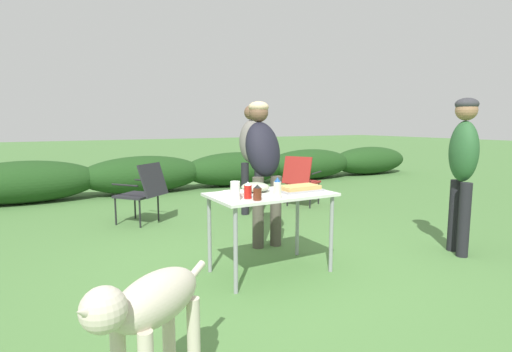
% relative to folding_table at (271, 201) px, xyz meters
% --- Properties ---
extents(ground_plane, '(60.00, 60.00, 0.00)m').
position_rel_folding_table_xyz_m(ground_plane, '(0.00, 0.00, -0.66)').
color(ground_plane, '#4C7A3D').
extents(shrub_hedge, '(14.40, 0.90, 0.73)m').
position_rel_folding_table_xyz_m(shrub_hedge, '(-0.00, 4.76, -0.30)').
color(shrub_hedge, '#1E4219').
rests_on(shrub_hedge, ground).
extents(folding_table, '(1.10, 0.64, 0.74)m').
position_rel_folding_table_xyz_m(folding_table, '(0.00, 0.00, 0.00)').
color(folding_table, silver).
rests_on(folding_table, ground).
extents(food_tray, '(0.41, 0.23, 0.06)m').
position_rel_folding_table_xyz_m(food_tray, '(0.28, -0.05, 0.10)').
color(food_tray, '#9E9EA3').
rests_on(food_tray, folding_table).
extents(plate_stack, '(0.22, 0.22, 0.04)m').
position_rel_folding_table_xyz_m(plate_stack, '(-0.36, 0.05, 0.09)').
color(plate_stack, white).
rests_on(plate_stack, folding_table).
extents(mixing_bowl, '(0.26, 0.26, 0.09)m').
position_rel_folding_table_xyz_m(mixing_bowl, '(-0.09, 0.13, 0.12)').
color(mixing_bowl, '#ADBC99').
rests_on(mixing_bowl, folding_table).
extents(paper_cup_stack, '(0.08, 0.08, 0.16)m').
position_rel_folding_table_xyz_m(paper_cup_stack, '(-0.44, -0.16, 0.16)').
color(paper_cup_stack, white).
rests_on(paper_cup_stack, folding_table).
extents(ketchup_bottle, '(0.07, 0.07, 0.14)m').
position_rel_folding_table_xyz_m(ketchup_bottle, '(-0.30, -0.13, 0.15)').
color(ketchup_bottle, red).
rests_on(ketchup_bottle, folding_table).
extents(bbq_sauce_bottle, '(0.07, 0.07, 0.13)m').
position_rel_folding_table_xyz_m(bbq_sauce_bottle, '(-0.27, -0.23, 0.14)').
color(bbq_sauce_bottle, '#562314').
rests_on(bbq_sauce_bottle, folding_table).
extents(mayo_bottle, '(0.06, 0.06, 0.18)m').
position_rel_folding_table_xyz_m(mayo_bottle, '(-0.08, -0.25, 0.16)').
color(mayo_bottle, silver).
rests_on(mayo_bottle, folding_table).
extents(standing_person_in_navy_coat, '(0.44, 0.54, 1.61)m').
position_rel_folding_table_xyz_m(standing_person_in_navy_coat, '(0.37, 0.78, 0.33)').
color(standing_person_in_navy_coat, '#4C473D').
rests_on(standing_person_in_navy_coat, ground).
extents(standing_person_in_red_jacket, '(0.43, 0.38, 1.63)m').
position_rel_folding_table_xyz_m(standing_person_in_red_jacket, '(0.97, 2.13, 0.32)').
color(standing_person_in_red_jacket, black).
rests_on(standing_person_in_red_jacket, ground).
extents(standing_person_with_beanie, '(0.40, 0.44, 1.62)m').
position_rel_folding_table_xyz_m(standing_person_with_beanie, '(2.00, -0.52, 0.34)').
color(standing_person_with_beanie, black).
rests_on(standing_person_with_beanie, ground).
extents(dog, '(0.75, 0.57, 0.73)m').
position_rel_folding_table_xyz_m(dog, '(-1.43, -1.27, -0.15)').
color(dog, beige).
rests_on(dog, ground).
extents(camp_chair_green_behind_table, '(0.73, 0.75, 0.83)m').
position_rel_folding_table_xyz_m(camp_chair_green_behind_table, '(-0.59, 2.36, -0.20)').
color(camp_chair_green_behind_table, '#232328').
rests_on(camp_chair_green_behind_table, ground).
extents(camp_chair_near_hedge, '(0.74, 0.70, 0.83)m').
position_rel_folding_table_xyz_m(camp_chair_near_hedge, '(1.95, 2.25, -0.20)').
color(camp_chair_near_hedge, maroon).
rests_on(camp_chair_near_hedge, ground).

